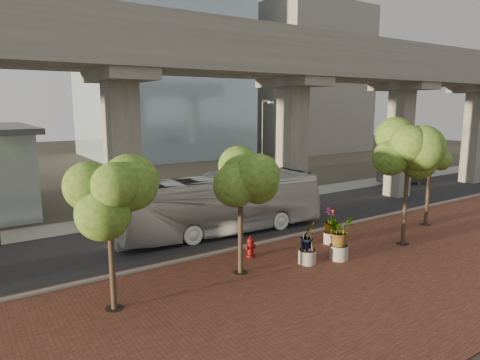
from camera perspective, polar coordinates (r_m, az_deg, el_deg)
ground at (r=25.82m, az=-0.55°, el=-7.60°), size 160.00×160.00×0.00m
brick_plaza at (r=20.03m, az=12.50°, el=-13.08°), size 70.00×13.00×0.06m
asphalt_road at (r=27.43m, az=-2.86°, el=-6.51°), size 90.00×8.00×0.04m
curb_strip at (r=24.23m, az=2.09°, el=-8.60°), size 70.00×0.25×0.16m
far_sidewalk at (r=32.10m, az=-7.95°, el=-4.13°), size 90.00×3.00×0.06m
transit_viaduct at (r=26.31m, az=-3.00°, el=8.85°), size 72.00×5.60×12.40m
midrise_block at (r=76.63m, az=8.62°, el=12.99°), size 18.00×16.00×24.00m
transit_bus at (r=26.17m, az=-2.47°, el=-3.23°), size 13.26×3.99×3.64m
parked_car at (r=45.42m, az=20.93°, el=0.49°), size 5.37×2.91×1.68m
fire_hydrant at (r=22.30m, az=1.40°, el=-8.90°), size 0.54×0.49×1.08m
planter_front at (r=22.23m, az=13.13°, el=-6.83°), size 2.11×2.11×2.32m
planter_right at (r=24.69m, az=12.07°, el=-5.46°), size 1.94×1.94×2.08m
planter_left at (r=21.39m, az=9.01°, el=-7.66°), size 1.94×1.94×2.14m
street_tree_far_west at (r=16.50m, az=-17.10°, el=-3.11°), size 3.54×3.54×5.75m
street_tree_near_west at (r=19.27m, az=0.06°, el=-0.56°), size 3.68×3.68×5.90m
street_tree_near_east at (r=25.01m, az=21.58°, el=3.61°), size 4.10×4.10×7.15m
street_tree_far_east at (r=29.90m, az=24.08°, el=2.88°), size 2.98×2.98×5.88m
streetlamp_east at (r=34.39m, az=3.13°, el=4.87°), size 0.40×1.18×8.13m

